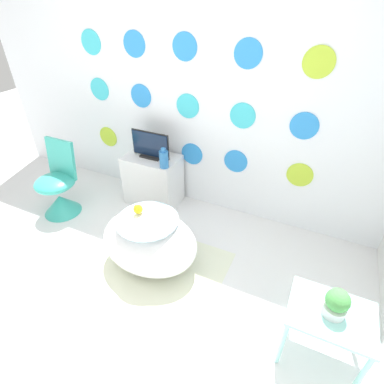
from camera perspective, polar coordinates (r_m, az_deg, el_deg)
ground_plane at (r=2.63m, az=-18.32°, el=-21.28°), size 12.00×12.00×0.00m
wall_back_dotted at (r=3.07m, az=-0.47°, el=19.27°), size 5.05×0.05×2.60m
rug at (r=2.82m, az=-7.67°, el=-14.10°), size 1.27×0.97×0.01m
bathtub at (r=2.68m, az=-8.07°, el=-9.29°), size 0.87×0.64×0.52m
rubber_duck at (r=2.54m, az=-10.28°, el=-3.18°), size 0.08×0.09×0.09m
chair at (r=3.57m, az=-24.03°, el=0.01°), size 0.42×0.42×0.81m
tv_cabinet at (r=3.44m, az=-7.40°, el=2.35°), size 0.60×0.38×0.58m
tv at (r=3.24m, az=-7.93°, el=8.63°), size 0.44×0.12×0.29m
vase at (r=3.04m, az=-5.38°, el=6.30°), size 0.09×0.09×0.21m
side_table at (r=2.20m, az=24.66°, el=-21.30°), size 0.51×0.39×0.46m
potted_plant_left at (r=2.07m, az=25.84°, el=-18.52°), size 0.14×0.14×0.20m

